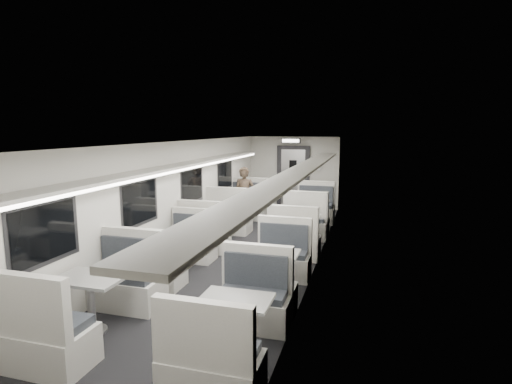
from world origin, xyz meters
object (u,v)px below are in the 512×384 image
Objects in this scene: booth_left_b at (217,225)px; vestibule_door at (293,177)px; booth_left_a at (239,211)px; booth_right_b at (300,231)px; passenger at (244,197)px; exit_sign at (291,141)px; booth_right_c at (273,272)px; booth_left_c at (175,254)px; booth_right_a at (311,215)px; booth_left_d at (91,304)px; booth_right_d at (236,326)px.

vestibule_door is at bearing 77.31° from booth_left_b.
booth_left_a is 1.07× the size of booth_right_b.
exit_sign is (0.79, 2.46, 1.46)m from passenger.
booth_right_c is (2.00, -2.66, -0.02)m from booth_left_b.
booth_left_b is 1.10× the size of booth_left_c.
exit_sign is (-1.00, 2.21, 1.89)m from booth_right_a.
booth_left_a reaches higher than booth_right_c.
booth_right_c is at bearing -90.00° from booth_right_b.
booth_left_b is at bearing -178.89° from booth_right_b.
booth_left_a is 1.12× the size of booth_right_c.
booth_right_a is (2.00, 1.74, 0.01)m from booth_left_b.
booth_right_a is at bearing 63.02° from booth_left_c.
booth_right_a is at bearing -65.67° from exit_sign.
booth_right_a reaches higher than booth_left_c.
booth_left_d is 1.07× the size of booth_right_d.
booth_left_a is 1.04× the size of booth_left_d.
vestibule_door is (1.00, 6.63, 0.69)m from booth_left_c.
booth_right_a is 2.95m from vestibule_door.
exit_sign reaches higher than booth_right_d.
booth_left_b is 4.60m from vestibule_door.
booth_left_b is at bearing 90.00° from booth_left_c.
booth_right_d is at bearing -49.61° from booth_left_c.
booth_right_d reaches higher than booth_left_c.
booth_left_c is at bearing -94.29° from passenger.
vestibule_door is 3.39× the size of exit_sign.
booth_right_c is (0.00, -4.40, -0.03)m from booth_right_a.
booth_left_d is 1.08× the size of booth_right_c.
booth_right_a is at bearing 2.78° from booth_left_a.
booth_right_c is at bearing -65.07° from booth_left_a.
passenger is (-1.79, 6.03, 0.46)m from booth_right_d.
vestibule_door is (0.79, 2.95, 0.22)m from passenger.
booth_right_b is at bearing 1.11° from booth_left_b.
booth_left_c is 2.34m from booth_left_d.
booth_left_b is 2.19m from booth_left_c.
booth_right_a is at bearing -69.67° from vestibule_door.
passenger is at bearing -36.08° from booth_left_a.
booth_left_d is at bearing -93.02° from passenger.
booth_right_c is 6.96m from exit_sign.
booth_left_b is 2.65m from booth_right_a.
booth_right_c is 4.54m from passenger.
exit_sign reaches higher than booth_right_c.
passenger reaches higher than booth_right_c.
booth_right_c is at bearing -13.27° from booth_left_c.
booth_right_d is at bearing -83.28° from exit_sign.
booth_left_b is 0.99× the size of booth_left_d.
vestibule_door reaches higher than booth_left_b.
booth_right_a is 1.07× the size of booth_right_d.
booth_right_b is at bearing 90.00° from booth_right_c.
booth_left_d reaches higher than booth_left_b.
booth_left_d reaches higher than booth_right_c.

